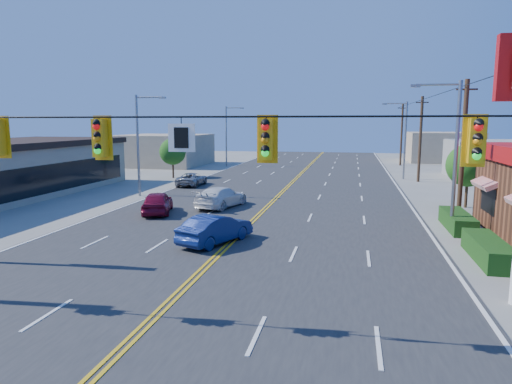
% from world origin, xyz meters
% --- Properties ---
extents(ground, '(160.00, 160.00, 0.00)m').
position_xyz_m(ground, '(0.00, 0.00, 0.00)').
color(ground, gray).
rests_on(ground, ground).
extents(road, '(20.00, 120.00, 0.06)m').
position_xyz_m(road, '(0.00, 20.00, 0.03)').
color(road, '#2D2D30').
rests_on(road, ground).
extents(signal_span, '(24.32, 0.34, 9.00)m').
position_xyz_m(signal_span, '(-0.12, 0.00, 4.89)').
color(signal_span, '#47301E').
rests_on(signal_span, ground).
extents(streetlight_se, '(2.55, 0.25, 8.00)m').
position_xyz_m(streetlight_se, '(10.79, 14.00, 4.51)').
color(streetlight_se, gray).
rests_on(streetlight_se, ground).
extents(streetlight_ne, '(2.55, 0.25, 8.00)m').
position_xyz_m(streetlight_ne, '(10.79, 38.00, 4.51)').
color(streetlight_ne, gray).
rests_on(streetlight_ne, ground).
extents(streetlight_sw, '(2.55, 0.25, 8.00)m').
position_xyz_m(streetlight_sw, '(-10.79, 22.00, 4.51)').
color(streetlight_sw, gray).
rests_on(streetlight_sw, ground).
extents(streetlight_nw, '(2.55, 0.25, 8.00)m').
position_xyz_m(streetlight_nw, '(-10.79, 48.00, 4.51)').
color(streetlight_nw, gray).
rests_on(streetlight_nw, ground).
extents(utility_pole_near, '(0.28, 0.28, 8.40)m').
position_xyz_m(utility_pole_near, '(12.20, 18.00, 4.20)').
color(utility_pole_near, '#47301E').
rests_on(utility_pole_near, ground).
extents(utility_pole_mid, '(0.28, 0.28, 8.40)m').
position_xyz_m(utility_pole_mid, '(12.20, 36.00, 4.20)').
color(utility_pole_mid, '#47301E').
rests_on(utility_pole_mid, ground).
extents(utility_pole_far, '(0.28, 0.28, 8.40)m').
position_xyz_m(utility_pole_far, '(12.20, 54.00, 4.20)').
color(utility_pole_far, '#47301E').
rests_on(utility_pole_far, ground).
extents(tree_kfc_rear, '(2.94, 2.94, 4.41)m').
position_xyz_m(tree_kfc_rear, '(13.50, 22.00, 2.93)').
color(tree_kfc_rear, '#47301E').
rests_on(tree_kfc_rear, ground).
extents(tree_west, '(2.80, 2.80, 4.20)m').
position_xyz_m(tree_west, '(-13.00, 34.00, 2.79)').
color(tree_west, '#47301E').
rests_on(tree_west, ground).
extents(bld_west_far, '(11.00, 12.00, 4.20)m').
position_xyz_m(bld_west_far, '(-20.00, 48.00, 2.10)').
color(bld_west_far, tan).
rests_on(bld_west_far, ground).
extents(bld_east_far, '(10.00, 10.00, 4.40)m').
position_xyz_m(bld_east_far, '(19.00, 62.00, 2.20)').
color(bld_east_far, tan).
rests_on(bld_east_far, ground).
extents(car_magenta, '(2.82, 4.50, 1.43)m').
position_xyz_m(car_magenta, '(-6.51, 15.40, 0.71)').
color(car_magenta, maroon).
rests_on(car_magenta, ground).
extents(car_blue, '(2.99, 4.50, 1.40)m').
position_xyz_m(car_blue, '(-0.70, 9.13, 0.70)').
color(car_blue, navy).
rests_on(car_blue, ground).
extents(car_white, '(3.10, 5.19, 1.41)m').
position_xyz_m(car_white, '(-3.11, 18.37, 0.70)').
color(car_white, silver).
rests_on(car_white, ground).
extents(car_silver, '(2.09, 4.37, 1.20)m').
position_xyz_m(car_silver, '(-8.84, 28.29, 0.60)').
color(car_silver, gray).
rests_on(car_silver, ground).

